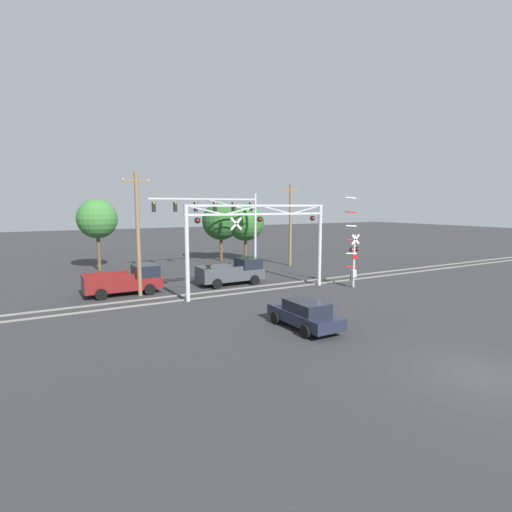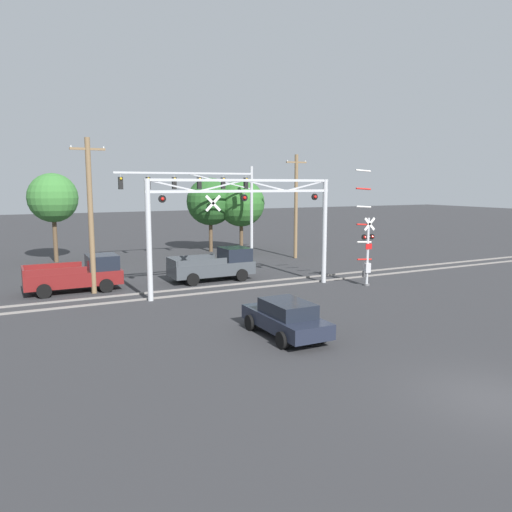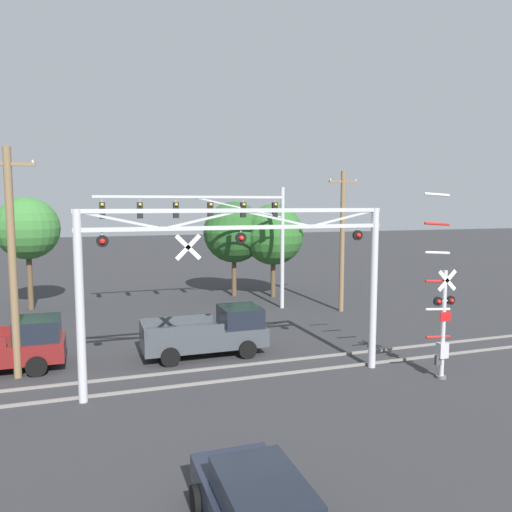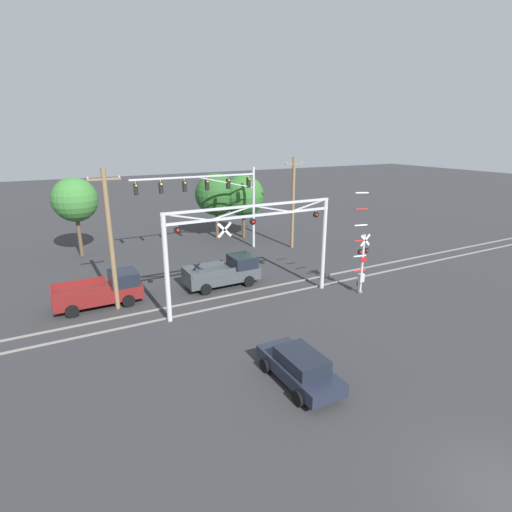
{
  "view_description": "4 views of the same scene",
  "coord_description": "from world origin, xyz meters",
  "views": [
    {
      "loc": [
        -13.84,
        -7.96,
        6.11
      ],
      "look_at": [
        -0.33,
        15.84,
        2.63
      ],
      "focal_mm": 28.0,
      "sensor_mm": 36.0,
      "label": 1
    },
    {
      "loc": [
        -11.73,
        -8.63,
        5.88
      ],
      "look_at": [
        0.78,
        16.04,
        1.89
      ],
      "focal_mm": 35.0,
      "sensor_mm": 36.0,
      "label": 2
    },
    {
      "loc": [
        -5.01,
        -0.44,
        6.33
      ],
      "look_at": [
        1.26,
        18.01,
        4.28
      ],
      "focal_mm": 35.0,
      "sensor_mm": 36.0,
      "label": 3
    },
    {
      "loc": [
        -10.71,
        -4.36,
        10.08
      ],
      "look_at": [
        -0.33,
        14.92,
        3.37
      ],
      "focal_mm": 28.0,
      "sensor_mm": 36.0,
      "label": 4
    }
  ],
  "objects": [
    {
      "name": "sedan_waiting",
      "position": [
        -2.18,
        7.63,
        0.74
      ],
      "size": [
        1.98,
        4.32,
        1.42
      ],
      "color": "#1E2333",
      "rests_on": "ground_plane"
    },
    {
      "name": "crossing_signal_mast",
      "position": [
        6.96,
        14.02,
        2.19
      ],
      "size": [
        1.45,
        0.35,
        6.72
      ],
      "color": "#B7BABF",
      "rests_on": "ground_plane"
    },
    {
      "name": "traffic_signal_span",
      "position": [
        2.82,
        27.32,
        5.25
      ],
      "size": [
        10.92,
        0.39,
        7.3
      ],
      "color": "#B7BABF",
      "rests_on": "ground_plane"
    },
    {
      "name": "rail_track_far",
      "position": [
        0.0,
        17.64,
        0.05
      ],
      "size": [
        80.0,
        0.08,
        0.1
      ],
      "primitive_type": "cube",
      "color": "gray",
      "rests_on": "ground_plane"
    },
    {
      "name": "rail_track_near",
      "position": [
        0.0,
        16.2,
        0.05
      ],
      "size": [
        80.0,
        0.08,
        0.1
      ],
      "primitive_type": "cube",
      "color": "gray",
      "rests_on": "ground_plane"
    },
    {
      "name": "background_tree_far_right_verge",
      "position": [
        4.45,
        32.06,
        4.38
      ],
      "size": [
        4.13,
        4.13,
        6.46
      ],
      "color": "brown",
      "rests_on": "ground_plane"
    },
    {
      "name": "ground_plane",
      "position": [
        0.0,
        0.0,
        0.0
      ],
      "size": [
        200.0,
        200.0,
        0.0
      ],
      "primitive_type": "plane",
      "color": "#303033"
    },
    {
      "name": "pickup_truck_lead",
      "position": [
        -0.2,
        19.56,
        0.93
      ],
      "size": [
        5.1,
        2.31,
        1.96
      ],
      "color": "#3D4247",
      "rests_on": "ground_plane"
    },
    {
      "name": "crossing_gantry",
      "position": [
        -0.01,
        15.92,
        4.05
      ],
      "size": [
        10.88,
        0.3,
        6.16
      ],
      "color": "#B7BABF",
      "rests_on": "ground_plane"
    },
    {
      "name": "background_tree_far_left_verge",
      "position": [
        -8.33,
        31.73,
        4.86
      ],
      "size": [
        3.68,
        3.68,
        6.72
      ],
      "color": "brown",
      "rests_on": "ground_plane"
    },
    {
      "name": "utility_pole_left",
      "position": [
        -7.57,
        19.07,
        4.3
      ],
      "size": [
        1.8,
        0.28,
        8.31
      ],
      "color": "brown",
      "rests_on": "ground_plane"
    },
    {
      "name": "background_tree_beyond_span",
      "position": [
        6.86,
        30.88,
        4.24
      ],
      "size": [
        4.08,
        4.08,
        6.29
      ],
      "color": "brown",
      "rests_on": "ground_plane"
    },
    {
      "name": "utility_pole_right",
      "position": [
        9.07,
        25.36,
        4.24
      ],
      "size": [
        1.8,
        0.28,
        8.19
      ],
      "color": "brown",
      "rests_on": "ground_plane"
    },
    {
      "name": "pickup_truck_following",
      "position": [
        -8.19,
        20.01,
        0.93
      ],
      "size": [
        5.09,
        2.31,
        1.96
      ],
      "color": "maroon",
      "rests_on": "ground_plane"
    }
  ]
}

